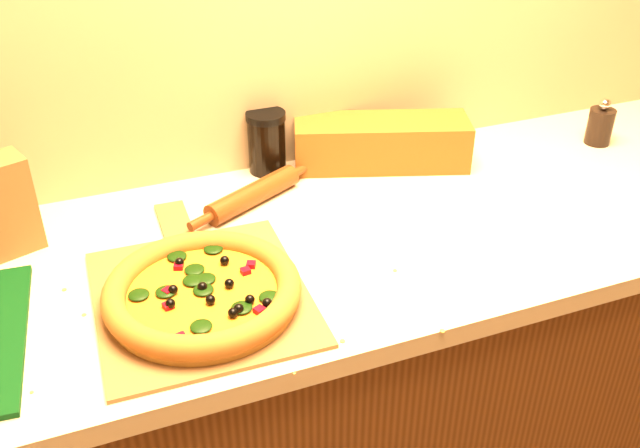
{
  "coord_description": "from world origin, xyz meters",
  "views": [
    {
      "loc": [
        -0.5,
        0.33,
        1.66
      ],
      "look_at": [
        -0.1,
        1.38,
        0.96
      ],
      "focal_mm": 40.0,
      "sensor_mm": 36.0,
      "label": 1
    }
  ],
  "objects_px": {
    "pizza_peel": "(199,292)",
    "dark_jar": "(267,142)",
    "rolling_pin": "(253,194)",
    "pizza": "(203,292)",
    "pepper_grinder": "(600,125)"
  },
  "relations": [
    {
      "from": "pizza_peel",
      "to": "dark_jar",
      "type": "relative_size",
      "value": 3.79
    },
    {
      "from": "pepper_grinder",
      "to": "rolling_pin",
      "type": "relative_size",
      "value": 0.37
    },
    {
      "from": "rolling_pin",
      "to": "dark_jar",
      "type": "relative_size",
      "value": 2.2
    },
    {
      "from": "pizza_peel",
      "to": "rolling_pin",
      "type": "distance_m",
      "value": 0.32
    },
    {
      "from": "pizza",
      "to": "dark_jar",
      "type": "height_order",
      "value": "dark_jar"
    },
    {
      "from": "pizza_peel",
      "to": "pizza",
      "type": "relative_size",
      "value": 1.61
    },
    {
      "from": "pizza",
      "to": "pepper_grinder",
      "type": "bearing_deg",
      "value": 14.72
    },
    {
      "from": "pepper_grinder",
      "to": "pizza",
      "type": "bearing_deg",
      "value": -165.28
    },
    {
      "from": "pizza_peel",
      "to": "rolling_pin",
      "type": "xyz_separation_m",
      "value": [
        0.18,
        0.26,
        0.02
      ]
    },
    {
      "from": "pepper_grinder",
      "to": "dark_jar",
      "type": "xyz_separation_m",
      "value": [
        -0.8,
        0.16,
        0.02
      ]
    },
    {
      "from": "pizza_peel",
      "to": "pizza",
      "type": "xyz_separation_m",
      "value": [
        -0.0,
        -0.04,
        0.03
      ]
    },
    {
      "from": "pizza_peel",
      "to": "rolling_pin",
      "type": "height_order",
      "value": "rolling_pin"
    },
    {
      "from": "rolling_pin",
      "to": "dark_jar",
      "type": "bearing_deg",
      "value": 60.92
    },
    {
      "from": "pizza_peel",
      "to": "pizza",
      "type": "distance_m",
      "value": 0.04
    },
    {
      "from": "rolling_pin",
      "to": "dark_jar",
      "type": "height_order",
      "value": "dark_jar"
    }
  ]
}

